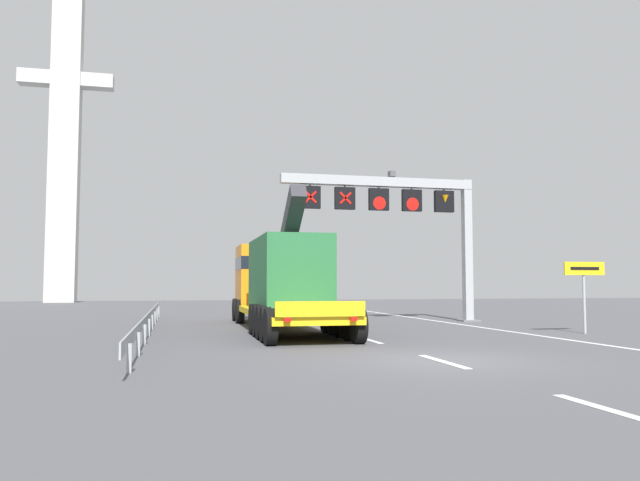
# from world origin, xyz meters

# --- Properties ---
(ground) EXTENTS (112.00, 112.00, 0.00)m
(ground) POSITION_xyz_m (0.00, 0.00, 0.00)
(ground) COLOR #4C4C51
(lane_markings) EXTENTS (0.20, 49.02, 0.01)m
(lane_markings) POSITION_xyz_m (-0.12, 17.21, 0.01)
(lane_markings) COLOR silver
(lane_markings) RESTS_ON ground
(edge_line_right) EXTENTS (0.20, 63.00, 0.01)m
(edge_line_right) POSITION_xyz_m (6.20, 12.00, 0.01)
(edge_line_right) COLOR silver
(edge_line_right) RESTS_ON ground
(overhead_lane_gantry) EXTENTS (9.73, 0.90, 7.22)m
(overhead_lane_gantry) POSITION_xyz_m (4.38, 14.17, 5.51)
(overhead_lane_gantry) COLOR #9EA0A5
(overhead_lane_gantry) RESTS_ON ground
(heavy_haul_truck_yellow) EXTENTS (3.08, 14.08, 5.30)m
(heavy_haul_truck_yellow) POSITION_xyz_m (-2.10, 11.84, 1.99)
(heavy_haul_truck_yellow) COLOR yellow
(heavy_haul_truck_yellow) RESTS_ON ground
(exit_sign_yellow) EXTENTS (1.66, 0.15, 2.63)m
(exit_sign_yellow) POSITION_xyz_m (8.41, 6.28, 2.01)
(exit_sign_yellow) COLOR #9EA0A5
(exit_sign_yellow) RESTS_ON ground
(guardrail_left) EXTENTS (0.13, 24.59, 0.76)m
(guardrail_left) POSITION_xyz_m (-7.21, 10.29, 0.56)
(guardrail_left) COLOR #999EA3
(guardrail_left) RESTS_ON ground
(bridge_pylon_distant) EXTENTS (9.00, 2.00, 35.98)m
(bridge_pylon_distant) POSITION_xyz_m (-17.31, 51.61, 18.38)
(bridge_pylon_distant) COLOR #B7B7B2
(bridge_pylon_distant) RESTS_ON ground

